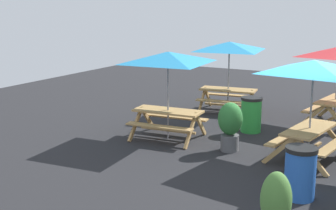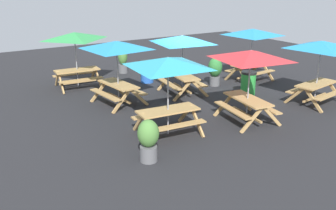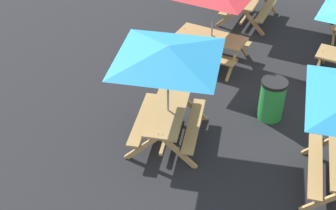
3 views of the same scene
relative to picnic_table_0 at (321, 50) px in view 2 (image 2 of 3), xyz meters
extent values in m
plane|color=#232326|center=(3.11, -3.52, -1.99)|extent=(26.10, 26.10, 0.00)
cube|color=tan|center=(0.00, 0.00, -1.25)|extent=(1.88, 0.95, 0.05)
cube|color=tan|center=(0.08, -0.54, -1.54)|extent=(1.82, 0.52, 0.04)
cube|color=tan|center=(-0.08, 0.54, -1.54)|extent=(1.82, 0.52, 0.04)
cube|color=tan|center=(-0.72, -0.47, -1.62)|extent=(0.17, 0.80, 0.81)
cube|color=tan|center=(-0.82, 0.25, -1.62)|extent=(0.17, 0.80, 0.81)
cube|color=tan|center=(0.82, -0.25, -1.62)|extent=(0.17, 0.80, 0.81)
cube|color=tan|center=(0.72, 0.47, -1.62)|extent=(0.17, 0.80, 0.81)
cube|color=tan|center=(0.00, 0.00, -1.77)|extent=(1.55, 0.29, 0.06)
cylinder|color=gray|center=(0.00, 0.00, -0.84)|extent=(0.04, 0.04, 2.30)
pyramid|color=#268CC6|center=(0.00, 0.00, 0.17)|extent=(2.80, 2.80, 0.28)
cube|color=tan|center=(6.06, -0.47, -1.25)|extent=(1.85, 0.85, 0.05)
cube|color=tan|center=(6.01, -1.02, -1.54)|extent=(1.82, 0.41, 0.04)
cube|color=tan|center=(6.10, 0.08, -1.54)|extent=(1.82, 0.41, 0.04)
cube|color=tan|center=(5.25, -0.77, -1.62)|extent=(0.13, 0.80, 0.81)
cube|color=tan|center=(5.31, -0.04, -1.62)|extent=(0.13, 0.80, 0.81)
cube|color=tan|center=(6.80, -0.90, -1.62)|extent=(0.13, 0.80, 0.81)
cube|color=tan|center=(6.87, -0.17, -1.62)|extent=(0.13, 0.80, 0.81)
cube|color=tan|center=(6.06, -0.47, -1.77)|extent=(1.56, 0.20, 0.06)
cylinder|color=gray|center=(6.06, -0.47, -0.84)|extent=(0.04, 0.04, 2.30)
pyramid|color=teal|center=(6.06, -0.47, 0.17)|extent=(2.82, 2.82, 0.28)
cube|color=tan|center=(-0.23, -3.62, -1.25)|extent=(1.85, 0.86, 0.05)
cube|color=tan|center=(-0.18, -4.16, -1.54)|extent=(1.82, 0.42, 0.04)
cube|color=tan|center=(-0.28, -3.07, -1.54)|extent=(1.82, 0.42, 0.04)
cube|color=tan|center=(-0.98, -4.05, -1.62)|extent=(0.13, 0.80, 0.81)
cube|color=tan|center=(-1.04, -3.32, -1.62)|extent=(0.13, 0.80, 0.81)
cube|color=tan|center=(0.58, -3.91, -1.62)|extent=(0.13, 0.80, 0.81)
cube|color=tan|center=(0.51, -3.18, -1.62)|extent=(0.13, 0.80, 0.81)
cube|color=tan|center=(-0.23, -3.62, -1.77)|extent=(1.56, 0.21, 0.06)
cylinder|color=gray|center=(-0.23, -3.62, -0.84)|extent=(0.04, 0.04, 2.30)
pyramid|color=#268CC6|center=(-0.23, -3.62, 0.17)|extent=(2.82, 2.82, 0.28)
cube|color=tan|center=(3.42, -3.60, -1.25)|extent=(0.95, 1.88, 0.05)
cube|color=tan|center=(3.97, -3.68, -1.54)|extent=(0.52, 1.82, 0.04)
cube|color=tan|center=(2.88, -3.52, -1.54)|extent=(0.52, 1.82, 0.04)
cube|color=tan|center=(3.67, -4.43, -1.62)|extent=(0.80, 0.18, 0.81)
cube|color=tan|center=(2.95, -4.32, -1.62)|extent=(0.80, 0.18, 0.81)
cube|color=tan|center=(3.90, -2.88, -1.62)|extent=(0.80, 0.18, 0.81)
cube|color=tan|center=(3.18, -2.78, -1.62)|extent=(0.80, 0.18, 0.81)
cube|color=tan|center=(3.42, -3.60, -1.77)|extent=(0.30, 1.55, 0.06)
cylinder|color=gray|center=(3.42, -3.60, -0.84)|extent=(0.04, 0.04, 2.30)
pyramid|color=#268CC6|center=(3.42, -3.60, 0.17)|extent=(2.80, 2.80, 0.28)
cube|color=tan|center=(6.62, -6.67, -1.25)|extent=(1.84, 0.82, 0.05)
cube|color=tan|center=(6.58, -7.21, -1.54)|extent=(1.81, 0.38, 0.04)
cube|color=tan|center=(6.66, -6.12, -1.54)|extent=(1.81, 0.38, 0.04)
cube|color=tan|center=(5.82, -6.98, -1.62)|extent=(0.11, 0.80, 0.81)
cube|color=tan|center=(5.87, -6.25, -1.62)|extent=(0.11, 0.80, 0.81)
cube|color=tan|center=(7.37, -7.08, -1.62)|extent=(0.11, 0.80, 0.81)
cube|color=tan|center=(7.42, -6.35, -1.62)|extent=(0.11, 0.80, 0.81)
cube|color=tan|center=(6.62, -6.67, -1.77)|extent=(1.56, 0.18, 0.06)
cylinder|color=gray|center=(6.62, -6.67, -0.84)|extent=(0.04, 0.04, 2.30)
pyramid|color=green|center=(6.62, -6.67, 0.17)|extent=(2.13, 2.13, 0.28)
cube|color=tan|center=(3.36, -0.02, -1.25)|extent=(0.96, 1.88, 0.05)
cube|color=tan|center=(3.90, -0.10, -1.54)|extent=(0.53, 1.82, 0.04)
cube|color=tan|center=(2.82, 0.07, -1.54)|extent=(0.53, 1.82, 0.04)
cube|color=tan|center=(3.60, -0.84, -1.62)|extent=(0.80, 0.18, 0.81)
cube|color=tan|center=(2.88, -0.73, -1.62)|extent=(0.80, 0.18, 0.81)
cube|color=tan|center=(3.84, 0.70, -1.62)|extent=(0.80, 0.18, 0.81)
cube|color=tan|center=(3.12, 0.81, -1.62)|extent=(0.80, 0.18, 0.81)
cube|color=tan|center=(3.36, -0.02, -1.77)|extent=(0.30, 1.55, 0.06)
cylinder|color=gray|center=(3.36, -0.02, -0.84)|extent=(0.04, 0.04, 2.30)
pyramid|color=red|center=(3.36, -0.02, 0.17)|extent=(2.80, 2.80, 0.28)
cube|color=tan|center=(6.10, -3.78, -1.25)|extent=(0.90, 1.87, 0.05)
cube|color=tan|center=(6.64, -3.72, -1.54)|extent=(0.46, 1.82, 0.04)
cube|color=tan|center=(5.55, -3.85, -1.54)|extent=(0.46, 1.82, 0.04)
cube|color=tan|center=(6.54, -4.52, -1.62)|extent=(0.80, 0.15, 0.81)
cube|color=tan|center=(5.82, -4.60, -1.62)|extent=(0.80, 0.15, 0.81)
cube|color=tan|center=(6.37, -2.97, -1.62)|extent=(0.80, 0.15, 0.81)
cube|color=tan|center=(5.65, -3.05, -1.62)|extent=(0.80, 0.15, 0.81)
cube|color=tan|center=(6.10, -3.78, -1.77)|extent=(0.24, 1.56, 0.06)
cylinder|color=gray|center=(6.10, -3.78, -0.84)|extent=(0.04, 0.04, 2.30)
pyramid|color=#268CC6|center=(6.10, -3.78, 0.17)|extent=(2.81, 2.81, 0.28)
cylinder|color=green|center=(1.47, -1.94, -1.54)|extent=(0.56, 0.56, 0.90)
cylinder|color=black|center=(1.47, -1.94, -1.05)|extent=(0.59, 0.59, 0.08)
cylinder|color=blue|center=(3.77, -5.83, -1.54)|extent=(0.56, 0.56, 0.90)
cylinder|color=black|center=(3.77, -5.83, -1.05)|extent=(0.59, 0.59, 0.08)
cylinder|color=#59595B|center=(1.60, -3.82, -1.79)|extent=(0.44, 0.44, 0.40)
ellipsoid|color=#2D7233|center=(1.60, -3.82, -1.19)|extent=(0.59, 0.59, 0.80)
cylinder|color=#59595B|center=(7.38, 0.72, -1.79)|extent=(0.44, 0.44, 0.40)
ellipsoid|color=#4C7F38|center=(7.38, 0.72, -1.24)|extent=(0.54, 0.54, 0.71)
cylinder|color=#59595B|center=(3.92, -7.93, -1.79)|extent=(0.44, 0.44, 0.40)
ellipsoid|color=#4C7F38|center=(3.92, -7.93, -1.18)|extent=(0.45, 0.45, 0.83)
camera|label=1|loc=(5.59, -14.04, 1.56)|focal=50.00mm
camera|label=2|loc=(11.49, 8.16, 2.41)|focal=40.00mm
camera|label=3|loc=(-7.18, -2.55, 4.77)|focal=50.00mm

